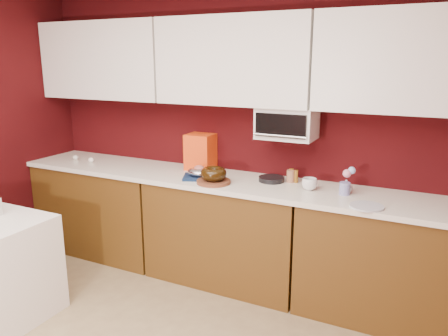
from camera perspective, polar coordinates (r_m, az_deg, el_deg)
wall_back at (r=3.81m, az=2.42°, el=4.74°), size 4.00×0.02×2.50m
base_cabinet_left at (r=4.47m, az=-15.25°, el=-5.18°), size 1.31×0.58×0.86m
base_cabinet_center at (r=3.76m, az=0.34°, el=-8.37°), size 1.31×0.58×0.86m
base_cabinet_right at (r=3.44m, az=21.13°, el=-11.59°), size 1.31×0.58×0.86m
countertop at (r=3.62m, az=0.35°, el=-1.77°), size 4.00×0.62×0.04m
upper_cabinet_left at (r=4.35m, az=-15.18°, el=13.38°), size 1.31×0.33×0.70m
upper_cabinet_center at (r=3.61m, az=1.42°, el=13.80°), size 1.31×0.33×0.70m
upper_cabinet_right at (r=3.28m, az=23.62°, el=12.64°), size 1.31×0.33×0.70m
toaster_oven at (r=3.50m, az=8.24°, el=5.84°), size 0.45×0.30×0.25m
toaster_oven_door at (r=3.35m, az=7.37°, el=5.51°), size 0.40×0.02×0.18m
toaster_oven_handle at (r=3.34m, az=7.24°, el=4.21°), size 0.42×0.02×0.02m
cake_base at (r=3.49m, az=-1.37°, el=-1.80°), size 0.35×0.35×0.03m
bundt_cake at (r=3.47m, az=-1.37°, el=-0.73°), size 0.26×0.26×0.08m
navy_towel at (r=3.64m, az=-3.22°, el=-1.17°), size 0.33×0.31×0.02m
foil_ham_nest at (r=3.63m, az=-3.23°, el=-0.49°), size 0.23×0.21×0.08m
roasted_ham at (r=3.63m, az=-3.24°, el=-0.11°), size 0.11×0.10×0.06m
pandoro_box at (r=3.90m, az=-3.08°, el=2.13°), size 0.24×0.22×0.32m
dark_pan at (r=3.56m, az=6.22°, el=-1.45°), size 0.26×0.26×0.04m
coffee_mug at (r=3.36m, az=11.10°, el=-1.92°), size 0.13×0.13×0.11m
blue_jar at (r=3.31m, az=15.49°, el=-2.60°), size 0.10×0.10×0.09m
flower_vase at (r=3.35m, az=15.66°, el=-2.20°), size 0.09×0.09×0.11m
flower_pink at (r=3.33m, az=15.76°, el=-0.69°), size 0.06×0.06×0.06m
flower_blue at (r=3.34m, az=16.35°, el=-0.31°), size 0.06×0.06×0.06m
china_plate at (r=3.09m, az=18.14°, el=-4.78°), size 0.24×0.24×0.01m
amber_bottle at (r=3.58m, az=8.78°, el=-0.90°), size 0.04×0.04×0.10m
paper_cup at (r=3.55m, az=8.70°, el=-1.07°), size 0.08×0.08×0.10m
egg_left at (r=4.54m, az=-18.84°, el=1.31°), size 0.07×0.06×0.05m
egg_right at (r=4.38m, az=-16.97°, el=1.02°), size 0.06×0.05×0.05m
amber_bottle_tall at (r=3.54m, az=9.40°, el=-1.10°), size 0.04×0.04×0.10m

